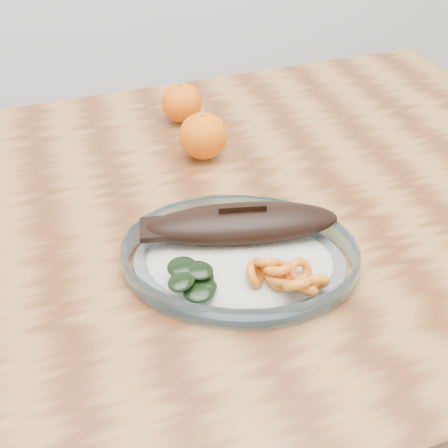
{
  "coord_description": "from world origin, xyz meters",
  "views": [
    {
      "loc": [
        -0.17,
        -0.59,
        1.24
      ],
      "look_at": [
        0.01,
        -0.06,
        0.77
      ],
      "focal_mm": 45.0,
      "sensor_mm": 36.0,
      "label": 1
    }
  ],
  "objects_px": {
    "dining_table": "(204,263)",
    "orange_right": "(203,136)",
    "plated_meal": "(240,253)",
    "orange_left": "(182,103)"
  },
  "relations": [
    {
      "from": "dining_table",
      "to": "orange_right",
      "type": "height_order",
      "value": "orange_right"
    },
    {
      "from": "plated_meal",
      "to": "orange_right",
      "type": "relative_size",
      "value": 9.07
    },
    {
      "from": "dining_table",
      "to": "orange_left",
      "type": "distance_m",
      "value": 0.29
    },
    {
      "from": "orange_right",
      "to": "orange_left",
      "type": "bearing_deg",
      "value": 90.93
    },
    {
      "from": "dining_table",
      "to": "plated_meal",
      "type": "height_order",
      "value": "plated_meal"
    },
    {
      "from": "dining_table",
      "to": "orange_left",
      "type": "xyz_separation_m",
      "value": [
        0.04,
        0.26,
        0.13
      ]
    },
    {
      "from": "orange_left",
      "to": "orange_right",
      "type": "height_order",
      "value": "orange_right"
    },
    {
      "from": "orange_right",
      "to": "plated_meal",
      "type": "bearing_deg",
      "value": -96.79
    },
    {
      "from": "dining_table",
      "to": "orange_right",
      "type": "xyz_separation_m",
      "value": [
        0.04,
        0.14,
        0.14
      ]
    },
    {
      "from": "plated_meal",
      "to": "orange_left",
      "type": "bearing_deg",
      "value": 107.85
    }
  ]
}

